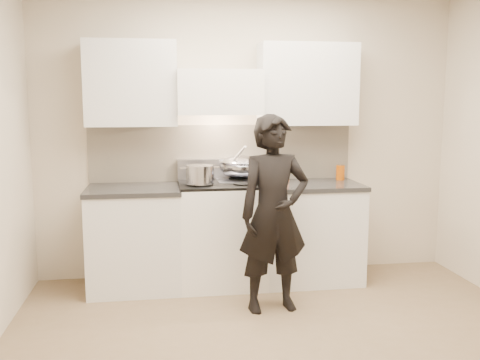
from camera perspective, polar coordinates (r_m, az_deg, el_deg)
name	(u,v)px	position (r m, az deg, el deg)	size (l,w,h in m)	color
ground_plane	(290,351)	(3.81, 5.38, -17.71)	(4.00, 4.00, 0.00)	#7E674D
room_shell	(272,112)	(3.77, 3.48, 7.26)	(4.04, 3.54, 2.70)	beige
stove	(221,233)	(4.92, -1.99, -5.69)	(0.76, 0.65, 0.96)	white
counter_right	(309,231)	(5.08, 7.39, -5.46)	(0.92, 0.67, 0.92)	white
counter_left	(135,238)	(4.89, -11.16, -6.08)	(0.82, 0.67, 0.92)	white
wok	(241,167)	(4.97, 0.06, 1.45)	(0.41, 0.50, 0.33)	#A3A4B2
stock_pot	(200,174)	(4.67, -4.30, 0.60)	(0.34, 0.24, 0.16)	#A3A4B2
utensil_crock	(277,170)	(5.11, 3.93, 1.11)	(0.13, 0.13, 0.34)	#9E9EAA
spice_jar	(287,177)	(5.07, 5.07, 0.35)	(0.04, 0.04, 0.09)	orange
oil_glass	(340,172)	(5.23, 10.66, 0.79)	(0.08, 0.08, 0.14)	#AA4705
person	(274,214)	(4.25, 3.64, -3.63)	(0.58, 0.38, 1.57)	black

